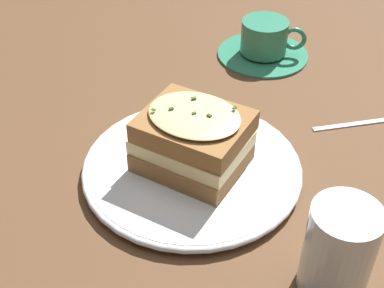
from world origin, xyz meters
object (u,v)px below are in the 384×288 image
at_px(sandwich, 193,140).
at_px(teacup_with_saucer, 264,42).
at_px(dinner_plate, 192,168).
at_px(water_glass, 339,251).

bearing_deg(sandwich, teacup_with_saucer, 172.56).
relative_size(sandwich, teacup_with_saucer, 0.97).
xyz_separation_m(dinner_plate, teacup_with_saucer, (-0.31, 0.04, 0.02)).
xyz_separation_m(teacup_with_saucer, water_glass, (0.43, 0.13, 0.03)).
height_order(sandwich, water_glass, water_glass).
bearing_deg(sandwich, water_glass, 54.30).
bearing_deg(dinner_plate, sandwich, 146.56).
distance_m(sandwich, water_glass, 0.22).
bearing_deg(teacup_with_saucer, water_glass, -77.77).
distance_m(teacup_with_saucer, water_glass, 0.45).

